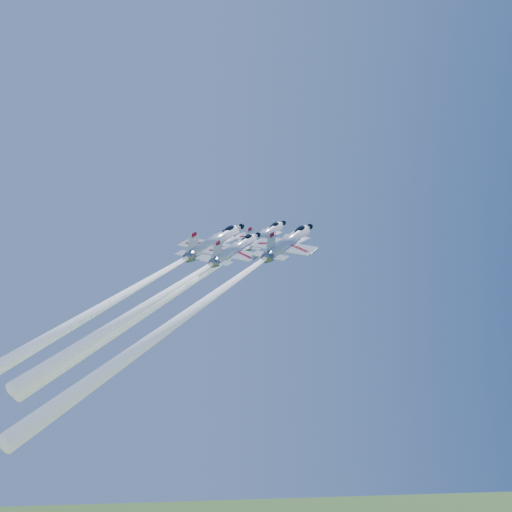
{
  "coord_description": "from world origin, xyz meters",
  "views": [
    {
      "loc": [
        -11.73,
        -92.84,
        87.7
      ],
      "look_at": [
        0.0,
        0.0,
        105.3
      ],
      "focal_mm": 40.0,
      "sensor_mm": 36.0,
      "label": 1
    }
  ],
  "objects": [
    {
      "name": "jet_lead",
      "position": [
        -9.88,
        -6.11,
        100.39
      ],
      "size": [
        26.97,
        40.11,
        41.56
      ],
      "rotation": [
        0.52,
        0.25,
        -0.59
      ],
      "color": "white"
    },
    {
      "name": "jet_left",
      "position": [
        -19.43,
        -8.19,
        98.25
      ],
      "size": [
        29.59,
        43.48,
        44.15
      ],
      "rotation": [
        0.52,
        0.25,
        -0.59
      ],
      "color": "white"
    },
    {
      "name": "jet_right",
      "position": [
        -7.24,
        -16.71,
        97.08
      ],
      "size": [
        27.87,
        41.02,
        41.7
      ],
      "rotation": [
        0.52,
        0.25,
        -0.59
      ],
      "color": "white"
    },
    {
      "name": "jet_slot",
      "position": [
        -13.07,
        -13.64,
        98.05
      ],
      "size": [
        22.67,
        32.93,
        33.2
      ],
      "rotation": [
        0.52,
        0.25,
        -0.59
      ],
      "color": "white"
    }
  ]
}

